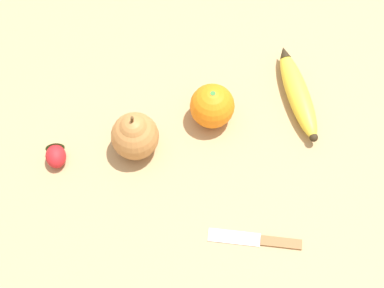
# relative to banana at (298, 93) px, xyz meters

# --- Properties ---
(ground_plane) EXTENTS (3.00, 3.00, 0.00)m
(ground_plane) POSITION_rel_banana_xyz_m (-0.11, 0.19, -0.02)
(ground_plane) COLOR tan
(banana) EXTENTS (0.21, 0.05, 0.04)m
(banana) POSITION_rel_banana_xyz_m (0.00, 0.00, 0.00)
(banana) COLOR yellow
(banana) RESTS_ON ground_plane
(orange) EXTENTS (0.08, 0.08, 0.08)m
(orange) POSITION_rel_banana_xyz_m (-0.00, 0.16, 0.02)
(orange) COLOR orange
(orange) RESTS_ON ground_plane
(pear) EXTENTS (0.08, 0.08, 0.10)m
(pear) POSITION_rel_banana_xyz_m (-0.03, 0.31, 0.03)
(pear) COLOR #B2753D
(pear) RESTS_ON ground_plane
(strawberry) EXTENTS (0.05, 0.04, 0.03)m
(strawberry) POSITION_rel_banana_xyz_m (-0.02, 0.44, -0.00)
(strawberry) COLOR red
(strawberry) RESTS_ON ground_plane
(paring_knife) EXTENTS (0.07, 0.15, 0.01)m
(paring_knife) POSITION_rel_banana_xyz_m (-0.25, 0.15, -0.02)
(paring_knife) COLOR silver
(paring_knife) RESTS_ON ground_plane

